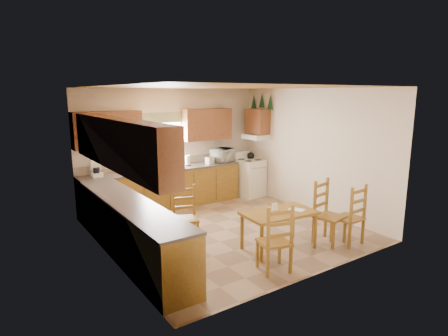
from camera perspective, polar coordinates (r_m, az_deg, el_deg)
floor at (r=7.34m, az=0.35°, el=-9.35°), size 4.50×4.50×0.00m
ceiling at (r=6.87m, az=0.38°, el=12.23°), size 4.50×4.50×0.00m
wall_left at (r=6.02m, az=-17.57°, el=-1.11°), size 4.50×4.50×0.00m
wall_right at (r=8.44m, az=13.06°, el=2.57°), size 4.50×4.50×0.00m
wall_back at (r=8.90m, az=-7.89°, el=3.19°), size 4.50×4.50×0.00m
wall_front at (r=5.32m, az=14.26°, el=-2.52°), size 4.50×4.50×0.00m
lower_cab_back at (r=8.65m, az=-9.07°, el=-3.22°), size 3.75×0.60×0.88m
lower_cab_left at (r=6.22m, az=-13.98°, el=-9.26°), size 0.60×3.60×0.88m
counter_back at (r=8.55m, az=-9.17°, el=-0.24°), size 3.75×0.63×0.04m
counter_left at (r=6.08m, az=-14.19°, el=-5.19°), size 0.63×3.60×0.04m
backsplash at (r=8.79m, az=-10.00°, el=0.78°), size 3.75×0.01×0.18m
upper_cab_back_left at (r=8.12m, az=-17.33°, el=5.61°), size 1.41×0.33×0.75m
upper_cab_back_right at (r=9.11m, az=-2.62°, el=6.67°), size 1.25×0.33×0.75m
upper_cab_left at (r=5.84m, az=-15.88°, el=3.65°), size 0.33×3.60×0.75m
upper_cab_stove at (r=9.46m, az=5.11°, el=7.08°), size 0.33×0.62×0.62m
range_hood at (r=9.47m, az=4.84°, el=4.78°), size 0.44×0.62×0.12m
window_frame at (r=8.72m, az=-9.61°, el=4.30°), size 1.13×0.02×1.18m
window_pane at (r=8.71m, az=-9.60°, el=4.30°), size 1.05×0.01×1.10m
window_valance at (r=8.65m, az=-9.64°, el=7.57°), size 1.19×0.01×0.24m
sink_basin at (r=8.57m, az=-8.72°, el=0.08°), size 0.75×0.45×0.04m
pine_decal_a at (r=9.28m, az=7.07°, el=9.93°), size 0.22×0.22×0.36m
pine_decal_b at (r=9.52m, az=5.79°, el=10.23°), size 0.22×0.22×0.36m
pine_decal_c at (r=9.77m, az=4.56°, el=10.04°), size 0.22×0.22×0.36m
stove at (r=9.58m, az=3.89°, el=-1.55°), size 0.67×0.69×0.92m
coffeemaker at (r=8.05m, az=-18.87°, el=-0.15°), size 0.19×0.22×0.31m
paper_towel at (r=8.80m, az=-5.56°, el=1.13°), size 0.14×0.14×0.25m
toaster at (r=9.00m, az=-2.19°, el=1.15°), size 0.23×0.19×0.17m
microwave at (r=9.29m, az=-0.22°, el=1.96°), size 0.64×0.57×0.32m
dining_table at (r=6.45m, az=8.33°, el=-9.34°), size 1.27×0.80×0.65m
chair_near_left at (r=5.62m, az=7.66°, el=-10.47°), size 0.52×0.51×1.03m
chair_near_right at (r=6.89m, az=18.40°, el=-6.68°), size 0.46×0.44×1.06m
chair_far_left at (r=6.59m, az=-5.87°, el=-7.22°), size 0.53×0.52×1.01m
chair_far_right at (r=6.80m, az=15.87°, el=-6.56°), size 0.54×0.52×1.10m
table_paper at (r=6.51m, az=11.01°, el=-6.21°), size 0.27×0.31×0.00m
table_card at (r=6.37m, az=7.76°, el=-5.90°), size 0.10×0.04×0.13m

